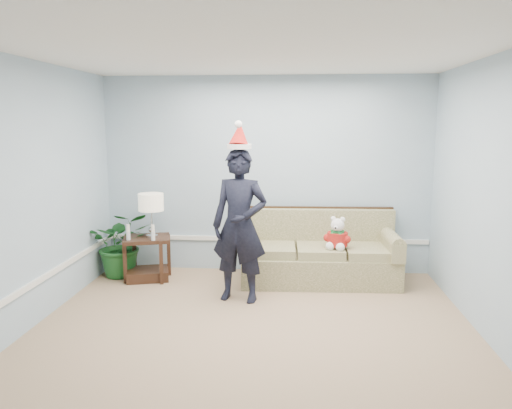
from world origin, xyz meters
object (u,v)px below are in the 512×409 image
at_px(teddy_bear, 338,237).
at_px(man, 240,226).
at_px(table_lamp, 151,204).
at_px(side_table, 148,263).
at_px(sofa, 319,256).
at_px(houseplant, 122,244).

bearing_deg(teddy_bear, man, -135.04).
xyz_separation_m(table_lamp, teddy_bear, (2.41, -0.08, -0.38)).
bearing_deg(man, teddy_bear, 37.21).
relative_size(side_table, man, 0.40).
xyz_separation_m(sofa, side_table, (-2.28, -0.13, -0.11)).
xyz_separation_m(side_table, man, (1.32, -0.67, 0.67)).
height_order(sofa, side_table, sofa).
bearing_deg(side_table, sofa, 3.35).
relative_size(houseplant, man, 0.50).
xyz_separation_m(houseplant, man, (1.70, -0.79, 0.45)).
height_order(man, teddy_bear, man).
bearing_deg(houseplant, sofa, 0.23).
bearing_deg(houseplant, teddy_bear, -4.15).
bearing_deg(teddy_bear, houseplant, -165.69).
bearing_deg(houseplant, side_table, -17.55).
bearing_deg(teddy_bear, table_lamp, -163.56).
relative_size(man, teddy_bear, 4.27).
bearing_deg(table_lamp, side_table, 179.03).
bearing_deg(houseplant, man, -24.99).
xyz_separation_m(side_table, table_lamp, (0.08, -0.00, 0.79)).
distance_m(sofa, houseplant, 2.67).
bearing_deg(table_lamp, sofa, 3.49).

